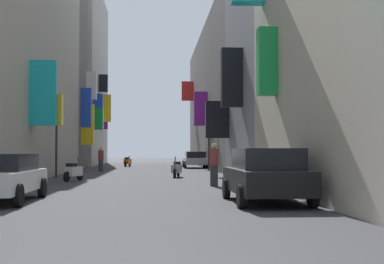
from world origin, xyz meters
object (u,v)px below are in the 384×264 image
at_px(scooter_silver, 177,169).
at_px(pedestrian_crossing, 214,165).
at_px(parked_car_silver, 195,159).
at_px(scooter_orange, 128,162).
at_px(pedestrian_near_left, 101,159).
at_px(traffic_light_far_corner, 56,125).
at_px(scooter_white, 73,171).
at_px(traffic_light_near_corner, 209,130).
at_px(parked_car_black, 266,175).

bearing_deg(scooter_silver, pedestrian_crossing, -80.37).
xyz_separation_m(parked_car_silver, scooter_orange, (-5.83, 4.02, -0.27)).
xyz_separation_m(parked_car_silver, pedestrian_near_left, (-7.07, -7.54, 0.11)).
distance_m(pedestrian_crossing, pedestrian_near_left, 16.36).
distance_m(parked_car_silver, traffic_light_far_corner, 17.64).
height_order(parked_car_silver, scooter_white, parked_car_silver).
relative_size(scooter_orange, scooter_silver, 1.02).
bearing_deg(scooter_silver, scooter_orange, 100.58).
bearing_deg(parked_car_silver, scooter_silver, -98.06).
relative_size(traffic_light_near_corner, traffic_light_far_corner, 1.05).
distance_m(parked_car_silver, scooter_orange, 7.08).
bearing_deg(scooter_white, parked_car_silver, 68.75).
bearing_deg(pedestrian_near_left, traffic_light_near_corner, 10.68).
bearing_deg(traffic_light_far_corner, scooter_white, -67.25).
bearing_deg(scooter_white, scooter_silver, 32.28).
bearing_deg(pedestrian_crossing, scooter_silver, 99.63).
relative_size(parked_car_black, scooter_white, 2.48).
xyz_separation_m(pedestrian_crossing, traffic_light_far_corner, (-7.74, 7.50, 1.95)).
bearing_deg(scooter_orange, parked_car_silver, -34.60).
relative_size(scooter_silver, traffic_light_near_corner, 0.42).
distance_m(parked_car_black, traffic_light_near_corner, 23.81).
bearing_deg(parked_car_black, scooter_orange, 99.26).
xyz_separation_m(scooter_orange, traffic_light_near_corner, (6.36, -10.12, 2.49)).
bearing_deg(traffic_light_far_corner, traffic_light_near_corner, 44.60).
relative_size(scooter_orange, pedestrian_crossing, 1.08).
bearing_deg(pedestrian_near_left, parked_car_silver, 46.85).
height_order(scooter_white, traffic_light_near_corner, traffic_light_near_corner).
distance_m(scooter_white, pedestrian_crossing, 7.50).
height_order(scooter_orange, traffic_light_near_corner, traffic_light_near_corner).
bearing_deg(scooter_orange, parked_car_black, -80.74).
bearing_deg(traffic_light_far_corner, scooter_silver, -2.13).
bearing_deg(scooter_white, pedestrian_near_left, 89.05).
height_order(parked_car_silver, pedestrian_crossing, pedestrian_crossing).
relative_size(pedestrian_near_left, traffic_light_far_corner, 0.41).
height_order(scooter_orange, pedestrian_crossing, pedestrian_crossing).
distance_m(scooter_orange, traffic_light_far_corner, 19.58).
xyz_separation_m(parked_car_black, pedestrian_near_left, (-6.76, 22.27, 0.05)).
height_order(parked_car_black, traffic_light_far_corner, traffic_light_far_corner).
distance_m(scooter_silver, pedestrian_crossing, 7.38).
xyz_separation_m(parked_car_black, scooter_orange, (-5.51, 33.82, -0.33)).
distance_m(scooter_white, traffic_light_near_corner, 14.97).
distance_m(parked_car_silver, pedestrian_near_left, 10.33).
relative_size(scooter_white, traffic_light_near_corner, 0.39).
distance_m(parked_car_silver, parked_car_black, 29.80).
height_order(traffic_light_near_corner, traffic_light_far_corner, traffic_light_near_corner).
distance_m(scooter_white, scooter_silver, 5.99).
bearing_deg(scooter_white, scooter_orange, 86.40).
xyz_separation_m(scooter_orange, scooter_white, (-1.43, -22.66, -0.00)).
distance_m(traffic_light_near_corner, traffic_light_far_corner, 12.96).
bearing_deg(scooter_silver, pedestrian_near_left, 121.66).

